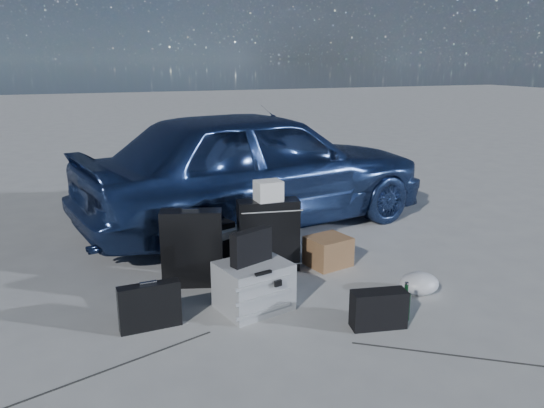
# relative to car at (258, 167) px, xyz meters

# --- Properties ---
(ground) EXTENTS (60.00, 60.00, 0.00)m
(ground) POSITION_rel_car_xyz_m (-0.55, -2.10, -0.72)
(ground) COLOR #AFB0AB
(ground) RESTS_ON ground
(car) EXTENTS (4.47, 2.50, 1.44)m
(car) POSITION_rel_car_xyz_m (0.00, 0.00, 0.00)
(car) COLOR #314A83
(car) RESTS_ON ground
(pelican_case) EXTENTS (0.62, 0.55, 0.39)m
(pelican_case) POSITION_rel_car_xyz_m (-0.77, -2.07, -0.53)
(pelican_case) COLOR #A0A3A6
(pelican_case) RESTS_ON ground
(laptop_bag) EXTENTS (0.37, 0.21, 0.27)m
(laptop_bag) POSITION_rel_car_xyz_m (-0.79, -2.06, -0.20)
(laptop_bag) COLOR black
(laptop_bag) RESTS_ON pelican_case
(briefcase) EXTENTS (0.46, 0.12, 0.35)m
(briefcase) POSITION_rel_car_xyz_m (-1.60, -2.11, -0.54)
(briefcase) COLOR black
(briefcase) RESTS_ON ground
(suitcase_left) EXTENTS (0.56, 0.34, 0.69)m
(suitcase_left) POSITION_rel_car_xyz_m (-1.12, -1.43, -0.38)
(suitcase_left) COLOR black
(suitcase_left) RESTS_ON ground
(suitcase_right) EXTENTS (0.60, 0.30, 0.69)m
(suitcase_right) POSITION_rel_car_xyz_m (-0.38, -1.35, -0.38)
(suitcase_right) COLOR black
(suitcase_right) RESTS_ON ground
(white_carton) EXTENTS (0.24, 0.20, 0.19)m
(white_carton) POSITION_rel_car_xyz_m (-0.38, -1.36, 0.06)
(white_carton) COLOR white
(white_carton) RESTS_ON suitcase_right
(duffel_bag) EXTENTS (0.62, 0.32, 0.30)m
(duffel_bag) POSITION_rel_car_xyz_m (-0.79, -1.06, -0.57)
(duffel_bag) COLOR black
(duffel_bag) RESTS_ON ground
(flat_box_white) EXTENTS (0.50, 0.45, 0.07)m
(flat_box_white) POSITION_rel_car_xyz_m (-0.78, -1.05, -0.38)
(flat_box_white) COLOR white
(flat_box_white) RESTS_ON duffel_bag
(flat_box_black) EXTENTS (0.30, 0.25, 0.06)m
(flat_box_black) POSITION_rel_car_xyz_m (-0.77, -1.04, -0.32)
(flat_box_black) COLOR black
(flat_box_black) RESTS_ON flat_box_white
(cardboard_box) EXTENTS (0.45, 0.41, 0.29)m
(cardboard_box) POSITION_rel_car_xyz_m (0.21, -1.45, -0.58)
(cardboard_box) COLOR olive
(cardboard_box) RESTS_ON ground
(plastic_bag) EXTENTS (0.38, 0.33, 0.19)m
(plastic_bag) POSITION_rel_car_xyz_m (0.64, -2.32, -0.63)
(plastic_bag) COLOR silver
(plastic_bag) RESTS_ON ground
(messenger_bag) EXTENTS (0.43, 0.23, 0.29)m
(messenger_bag) POSITION_rel_car_xyz_m (-0.01, -2.70, -0.58)
(messenger_bag) COLOR black
(messenger_bag) RESTS_ON ground
(green_bottle) EXTENTS (0.10, 0.10, 0.30)m
(green_bottle) POSITION_rel_car_xyz_m (0.25, -2.67, -0.57)
(green_bottle) COLOR black
(green_bottle) RESTS_ON ground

